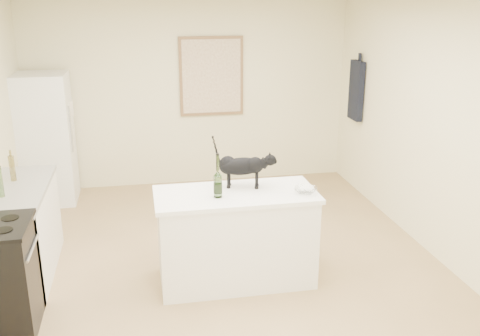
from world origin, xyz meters
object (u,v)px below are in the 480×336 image
object	(u,v)px
wine_bottle	(218,178)
glass_bowl	(306,190)
fridge	(45,139)
black_cat	(242,168)

from	to	relation	value
wine_bottle	glass_bowl	xyz separation A→B (m)	(0.81, -0.05, -0.15)
fridge	glass_bowl	distance (m)	3.79
black_cat	wine_bottle	bearing A→B (deg)	-125.26
wine_bottle	black_cat	bearing A→B (deg)	39.90
glass_bowl	wine_bottle	bearing A→B (deg)	176.44
black_cat	wine_bottle	distance (m)	0.34
glass_bowl	black_cat	bearing A→B (deg)	153.68
wine_bottle	glass_bowl	bearing A→B (deg)	-3.56
black_cat	fridge	bearing A→B (deg)	146.35
black_cat	glass_bowl	bearing A→B (deg)	-11.48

